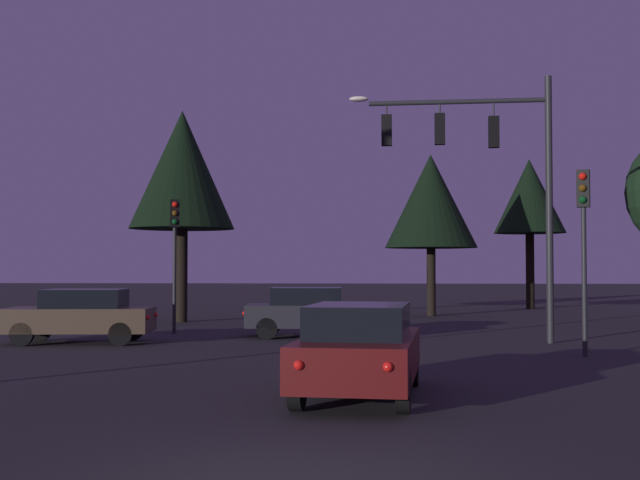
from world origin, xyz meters
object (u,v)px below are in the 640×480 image
object	(u,v)px
traffic_signal_mast_arm	(488,160)
car_nearside_lane	(360,349)
traffic_light_corner_right	(175,238)
tree_center_horizon	(529,197)
tree_left_far	(182,171)
traffic_light_corner_left	(584,224)
tree_right_cluster	(431,201)
car_crossing_right	(310,311)
car_crossing_left	(81,315)

from	to	relation	value
traffic_signal_mast_arm	car_nearside_lane	distance (m)	11.60
traffic_light_corner_right	tree_center_horizon	distance (m)	22.62
tree_left_far	tree_center_horizon	world-z (taller)	tree_left_far
traffic_signal_mast_arm	traffic_light_corner_right	bearing A→B (deg)	165.38
traffic_signal_mast_arm	tree_center_horizon	size ratio (longest dim) A/B	0.97
traffic_signal_mast_arm	car_nearside_lane	bearing A→B (deg)	-108.81
tree_left_far	tree_center_horizon	size ratio (longest dim) A/B	1.07
traffic_light_corner_left	traffic_light_corner_right	distance (m)	13.02
tree_left_far	tree_right_cluster	bearing A→B (deg)	25.40
traffic_signal_mast_arm	tree_center_horizon	bearing A→B (deg)	76.29
traffic_light_corner_left	tree_left_far	size ratio (longest dim) A/B	0.53
traffic_signal_mast_arm	tree_left_far	xyz separation A→B (m)	(-10.86, 8.21, 0.77)
traffic_signal_mast_arm	tree_left_far	distance (m)	13.64
traffic_signal_mast_arm	car_crossing_right	bearing A→B (deg)	164.26
traffic_light_corner_left	traffic_signal_mast_arm	bearing A→B (deg)	116.47
traffic_light_corner_right	tree_left_far	xyz separation A→B (m)	(-1.14, 5.67, 2.91)
traffic_light_corner_left	tree_left_far	world-z (taller)	tree_left_far
car_crossing_left	tree_center_horizon	world-z (taller)	tree_center_horizon
tree_center_horizon	tree_right_cluster	world-z (taller)	tree_center_horizon
traffic_light_corner_left	tree_right_cluster	world-z (taller)	tree_right_cluster
traffic_signal_mast_arm	car_crossing_left	world-z (taller)	traffic_signal_mast_arm
tree_left_far	traffic_signal_mast_arm	bearing A→B (deg)	-37.06
car_nearside_lane	tree_right_cluster	size ratio (longest dim) A/B	0.63
car_nearside_lane	tree_left_far	xyz separation A→B (m)	(-7.41, 18.36, 5.19)
traffic_light_corner_left	car_nearside_lane	distance (m)	8.74
car_crossing_right	tree_left_far	bearing A→B (deg)	129.93
car_crossing_left	tree_left_far	distance (m)	10.60
traffic_signal_mast_arm	traffic_light_corner_left	bearing A→B (deg)	-63.53
traffic_signal_mast_arm	traffic_light_corner_left	size ratio (longest dim) A/B	1.69
tree_left_far	car_crossing_left	bearing A→B (deg)	-93.98
tree_left_far	traffic_light_corner_right	bearing A→B (deg)	-78.62
car_crossing_right	traffic_signal_mast_arm	bearing A→B (deg)	-15.74
tree_right_cluster	traffic_light_corner_left	bearing A→B (deg)	-81.27
traffic_light_corner_right	traffic_signal_mast_arm	bearing A→B (deg)	-14.62
traffic_light_corner_left	car_nearside_lane	xyz separation A→B (m)	(-5.24, -6.58, -2.37)
car_crossing_left	tree_left_far	xyz separation A→B (m)	(0.64, 9.22, 5.19)
car_crossing_right	traffic_light_corner_right	bearing A→B (deg)	166.70
traffic_light_corner_left	tree_left_far	distance (m)	17.51
car_nearside_lane	car_crossing_right	bearing A→B (deg)	98.66
traffic_light_corner_left	tree_center_horizon	xyz separation A→B (m)	(3.02, 23.23, 2.68)
car_nearside_lane	traffic_light_corner_right	bearing A→B (deg)	116.27
traffic_signal_mast_arm	traffic_light_corner_left	world-z (taller)	traffic_signal_mast_arm
traffic_light_corner_right	car_crossing_right	xyz separation A→B (m)	(4.49, -1.06, -2.28)
car_crossing_left	car_crossing_right	size ratio (longest dim) A/B	1.03
car_crossing_right	tree_left_far	size ratio (longest dim) A/B	0.49
tree_left_far	tree_right_cluster	distance (m)	11.21
traffic_light_corner_right	car_crossing_right	bearing A→B (deg)	-13.30
traffic_light_corner_right	car_crossing_right	world-z (taller)	traffic_light_corner_right
traffic_light_corner_left	car_crossing_left	xyz separation A→B (m)	(-13.28, 2.56, -2.37)
traffic_light_corner_left	car_crossing_left	world-z (taller)	traffic_light_corner_left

